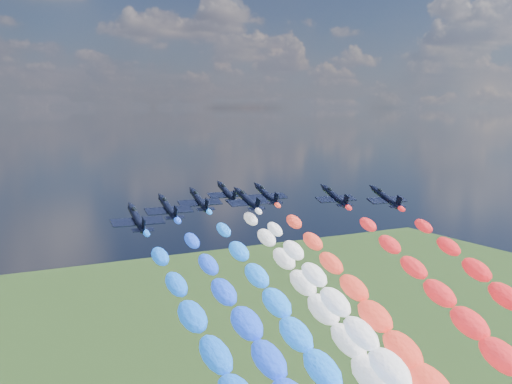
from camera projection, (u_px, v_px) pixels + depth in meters
jet_0 at (137, 219)px, 108.86m from camera, size 9.88×13.03×6.57m
jet_1 at (168, 208)px, 120.72m from camera, size 9.55×12.79×6.57m
jet_2 at (199, 200)px, 130.56m from camera, size 9.79×12.97×6.57m
jet_3 at (247, 200)px, 131.12m from camera, size 9.70×12.90×6.57m
jet_4 at (227, 192)px, 142.49m from camera, size 9.85×13.01×6.57m
trail_4 at (358, 370)px, 102.46m from camera, size 6.52×95.59×50.40m
jet_5 at (266, 195)px, 139.10m from camera, size 9.23×12.56×6.57m
trail_5 at (418, 379)px, 99.06m from camera, size 6.52×95.59×50.40m
jet_6 at (335, 196)px, 136.02m from camera, size 9.61×12.83×6.57m
jet_7 at (386, 198)px, 134.30m from camera, size 9.56×12.80×6.57m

